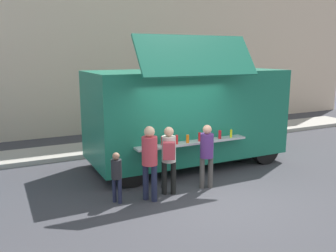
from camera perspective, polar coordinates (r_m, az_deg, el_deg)
The scene contains 9 objects.
ground_plane at distance 8.36m, azimuth 6.66°, elevation -11.42°, with size 60.00×60.00×0.00m, color #38383D.
curb_strip at distance 12.03m, azimuth -20.47°, elevation -4.50°, with size 28.00×1.60×0.15m, color #9E998E.
building_behind at distance 15.70m, azimuth -19.62°, elevation 17.68°, with size 32.00×2.40×10.20m, color beige.
food_truck_main at distance 10.40m, azimuth 3.06°, elevation 2.02°, with size 5.66×3.10×3.71m.
trash_bin at distance 14.91m, azimuth 13.26°, elevation 0.36°, with size 0.60×0.60×0.87m, color #2C5E38.
customer_front_ordering at distance 8.63m, azimuth 6.27°, elevation -3.99°, with size 0.32×0.32×1.59m.
customer_mid_with_backpack at distance 8.16m, azimuth 0.14°, elevation -4.52°, with size 0.43×0.53×1.62m.
customer_rear_waiting at distance 7.84m, azimuth -2.98°, elevation -4.98°, with size 0.35×0.35×1.71m.
child_near_queue at distance 7.89m, azimuth -8.31°, elevation -7.52°, with size 0.24×0.24×1.15m.
Camera 1 is at (-4.23, -6.44, 3.25)m, focal length 37.76 mm.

